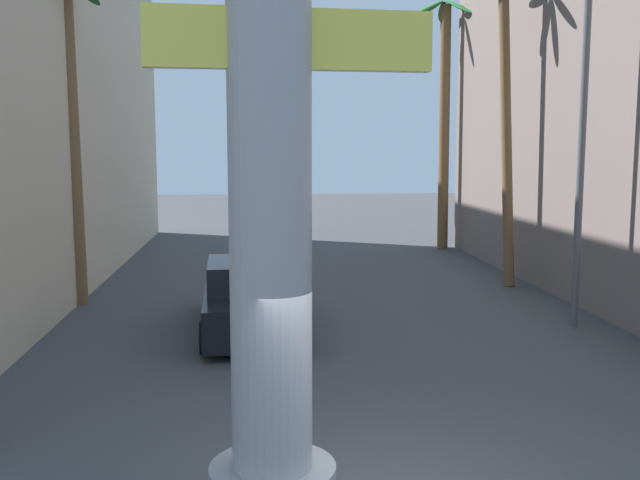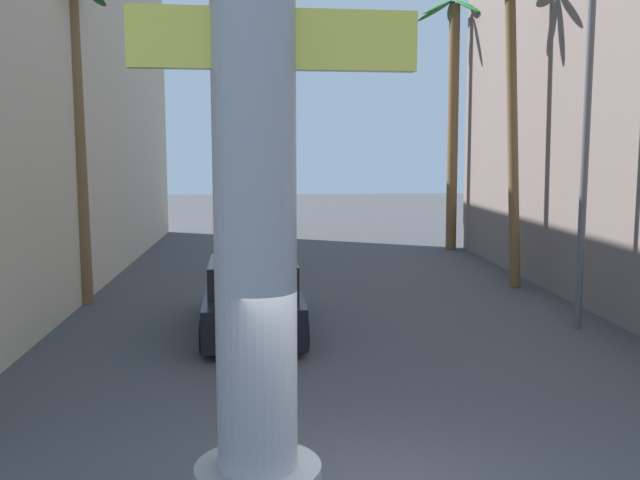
{
  "view_description": "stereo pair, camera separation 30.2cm",
  "coord_description": "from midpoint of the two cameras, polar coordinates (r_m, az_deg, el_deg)",
  "views": [
    {
      "loc": [
        -1.3,
        -7.14,
        3.88
      ],
      "look_at": [
        0.0,
        6.36,
        2.13
      ],
      "focal_mm": 40.0,
      "sensor_mm": 36.0,
      "label": 1
    },
    {
      "loc": [
        -1.0,
        -7.17,
        3.88
      ],
      "look_at": [
        0.0,
        6.36,
        2.13
      ],
      "focal_mm": 40.0,
      "sensor_mm": 36.0,
      "label": 2
    }
  ],
  "objects": [
    {
      "name": "car_lead",
      "position": [
        15.36,
        -6.08,
        -4.65
      ],
      "size": [
        2.22,
        5.04,
        1.56
      ],
      "color": "black",
      "rests_on": "ground"
    },
    {
      "name": "palm_tree_far_right",
      "position": [
        28.05,
        9.6,
        10.41
      ],
      "size": [
        2.93,
        2.91,
        9.45
      ],
      "color": "brown",
      "rests_on": "ground"
    },
    {
      "name": "ground_plane",
      "position": [
        17.62,
        -1.63,
        -5.39
      ],
      "size": [
        88.34,
        88.34,
        0.0
      ],
      "primitive_type": "plane",
      "color": "#424244"
    },
    {
      "name": "neon_sign_pole",
      "position": [
        6.88,
        -5.3,
        10.96
      ],
      "size": [
        3.06,
        1.29,
        9.71
      ],
      "color": "#9E9EA3",
      "rests_on": "ground"
    },
    {
      "name": "palm_tree_mid_left",
      "position": [
        18.6,
        -19.82,
        9.44
      ],
      "size": [
        2.66,
        2.58,
        8.07
      ],
      "color": "brown",
      "rests_on": "ground"
    },
    {
      "name": "palm_tree_mid_right",
      "position": [
        20.75,
        14.25,
        12.61
      ],
      "size": [
        2.92,
        2.75,
        9.03
      ],
      "color": "brown",
      "rests_on": "ground"
    },
    {
      "name": "street_lamp",
      "position": [
        16.07,
        18.5,
        10.04
      ],
      "size": [
        2.76,
        0.28,
        7.88
      ],
      "color": "#59595E",
      "rests_on": "ground"
    }
  ]
}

